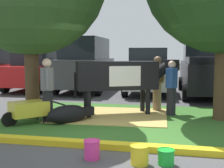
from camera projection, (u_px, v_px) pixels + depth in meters
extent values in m
plane|color=#4C4C4F|center=(110.00, 136.00, 6.49)|extent=(80.00, 80.00, 0.00)
cube|color=#386B28|center=(124.00, 120.00, 8.06)|extent=(6.65, 4.60, 0.02)
cube|color=yellow|center=(103.00, 145.00, 5.66)|extent=(7.85, 0.24, 0.12)
cube|color=tan|center=(110.00, 115.00, 8.51)|extent=(3.29, 2.53, 0.04)
cylinder|color=#4C3823|center=(32.00, 75.00, 8.21)|extent=(0.39, 0.39, 2.37)
cylinder|color=#4C3823|center=(222.00, 75.00, 7.91)|extent=(0.39, 0.39, 2.43)
cube|color=black|center=(117.00, 75.00, 8.55)|extent=(2.38, 1.58, 0.80)
cube|color=white|center=(122.00, 75.00, 8.58)|extent=(1.12, 1.03, 0.56)
cylinder|color=black|center=(160.00, 71.00, 8.82)|extent=(0.71, 0.55, 0.58)
cube|color=black|center=(171.00, 65.00, 8.87)|extent=(0.51, 0.42, 0.32)
cube|color=white|center=(177.00, 66.00, 8.92)|extent=(0.19, 0.23, 0.20)
cylinder|color=black|center=(143.00, 100.00, 9.05)|extent=(0.14, 0.14, 0.77)
cylinder|color=black|center=(148.00, 102.00, 8.58)|extent=(0.14, 0.14, 0.77)
cylinder|color=black|center=(86.00, 102.00, 8.69)|extent=(0.14, 0.14, 0.77)
cylinder|color=black|center=(89.00, 105.00, 8.21)|extent=(0.14, 0.14, 0.77)
cylinder|color=black|center=(75.00, 85.00, 8.32)|extent=(0.06, 0.06, 0.70)
ellipsoid|color=black|center=(68.00, 114.00, 7.62)|extent=(1.11, 1.12, 0.48)
cube|color=black|center=(88.00, 111.00, 7.96)|extent=(0.34, 0.34, 0.22)
cube|color=silver|center=(92.00, 110.00, 8.02)|extent=(0.11, 0.11, 0.16)
cylinder|color=black|center=(77.00, 118.00, 7.99)|extent=(0.32, 0.32, 0.10)
cylinder|color=#9E7F5B|center=(157.00, 97.00, 9.24)|extent=(0.26, 0.26, 0.87)
cylinder|color=#9E7F5B|center=(157.00, 74.00, 9.16)|extent=(0.34, 0.34, 0.60)
sphere|color=#8C664C|center=(158.00, 60.00, 9.12)|extent=(0.24, 0.24, 0.24)
cylinder|color=#9E7F5B|center=(163.00, 73.00, 9.00)|extent=(0.09, 0.09, 0.57)
cylinder|color=#9E7F5B|center=(152.00, 72.00, 9.33)|extent=(0.09, 0.09, 0.57)
cylinder|color=black|center=(171.00, 102.00, 8.59)|extent=(0.26, 0.26, 0.81)
cylinder|color=#23478C|center=(172.00, 78.00, 8.52)|extent=(0.34, 0.34, 0.56)
sphere|color=beige|center=(172.00, 64.00, 8.48)|extent=(0.22, 0.22, 0.22)
cylinder|color=#23478C|center=(171.00, 78.00, 8.31)|extent=(0.09, 0.09, 0.53)
cylinder|color=#23478C|center=(172.00, 76.00, 8.73)|extent=(0.09, 0.09, 0.53)
cylinder|color=black|center=(48.00, 106.00, 7.70)|extent=(0.26, 0.26, 0.85)
cylinder|color=slate|center=(47.00, 79.00, 7.63)|extent=(0.34, 0.34, 0.59)
sphere|color=beige|center=(47.00, 63.00, 7.58)|extent=(0.23, 0.23, 0.23)
cylinder|color=slate|center=(47.00, 77.00, 7.84)|extent=(0.09, 0.09, 0.56)
cylinder|color=slate|center=(47.00, 78.00, 7.41)|extent=(0.09, 0.09, 0.56)
cube|color=gold|center=(29.00, 109.00, 7.55)|extent=(1.05, 1.07, 0.36)
cylinder|color=black|center=(9.00, 120.00, 7.28)|extent=(0.32, 0.33, 0.36)
cylinder|color=black|center=(44.00, 119.00, 7.58)|extent=(0.04, 0.04, 0.24)
cylinder|color=black|center=(37.00, 116.00, 7.93)|extent=(0.04, 0.04, 0.24)
cylinder|color=black|center=(56.00, 103.00, 7.74)|extent=(0.39, 0.42, 0.23)
cylinder|color=black|center=(49.00, 100.00, 8.09)|extent=(0.39, 0.42, 0.23)
cylinder|color=#EA3893|center=(92.00, 150.00, 5.08)|extent=(0.27, 0.27, 0.32)
torus|color=#EA3893|center=(92.00, 141.00, 5.07)|extent=(0.29, 0.29, 0.02)
cylinder|color=yellow|center=(140.00, 155.00, 4.83)|extent=(0.29, 0.29, 0.31)
torus|color=yellow|center=(140.00, 146.00, 4.81)|extent=(0.32, 0.32, 0.02)
cylinder|color=green|center=(166.00, 157.00, 4.82)|extent=(0.26, 0.26, 0.24)
torus|color=green|center=(166.00, 150.00, 4.80)|extent=(0.29, 0.29, 0.02)
cylinder|color=black|center=(16.00, 80.00, 16.36)|extent=(0.24, 0.65, 0.64)
cube|color=red|center=(37.00, 74.00, 14.67)|extent=(1.92, 4.45, 0.90)
cube|color=black|center=(36.00, 57.00, 14.58)|extent=(1.64, 2.24, 0.80)
cylinder|color=black|center=(33.00, 80.00, 16.27)|extent=(0.24, 0.65, 0.64)
cylinder|color=black|center=(64.00, 81.00, 15.95)|extent=(0.24, 0.65, 0.64)
cylinder|color=black|center=(5.00, 86.00, 13.47)|extent=(0.24, 0.65, 0.64)
cylinder|color=black|center=(42.00, 87.00, 13.15)|extent=(0.24, 0.65, 0.64)
cube|color=#3D3D42|center=(86.00, 72.00, 14.10)|extent=(2.02, 4.65, 1.20)
cube|color=black|center=(85.00, 48.00, 13.99)|extent=(1.76, 3.24, 1.00)
cylinder|color=black|center=(76.00, 81.00, 15.80)|extent=(0.24, 0.65, 0.64)
cylinder|color=black|center=(111.00, 82.00, 15.46)|extent=(0.24, 0.65, 0.64)
cylinder|color=black|center=(55.00, 87.00, 12.87)|extent=(0.24, 0.65, 0.64)
cylinder|color=black|center=(98.00, 88.00, 12.53)|extent=(0.24, 0.65, 0.64)
cube|color=silver|center=(149.00, 76.00, 13.43)|extent=(1.92, 4.45, 0.90)
cube|color=black|center=(149.00, 57.00, 13.34)|extent=(1.64, 2.24, 0.80)
cylinder|color=black|center=(133.00, 82.00, 15.03)|extent=(0.24, 0.65, 0.64)
cylinder|color=black|center=(169.00, 83.00, 14.71)|extent=(0.24, 0.65, 0.64)
cylinder|color=black|center=(125.00, 89.00, 12.23)|extent=(0.24, 0.65, 0.64)
cylinder|color=black|center=(169.00, 90.00, 11.91)|extent=(0.24, 0.65, 0.64)
cube|color=black|center=(207.00, 75.00, 12.59)|extent=(2.15, 5.45, 1.10)
cube|color=black|center=(205.00, 50.00, 13.41)|extent=(1.89, 1.85, 1.00)
cube|color=black|center=(212.00, 60.00, 11.33)|extent=(1.97, 2.75, 0.24)
cylinder|color=black|center=(181.00, 83.00, 14.54)|extent=(0.24, 0.65, 0.64)
cylinder|color=black|center=(224.00, 84.00, 14.19)|extent=(0.24, 0.65, 0.64)
cylinder|color=black|center=(185.00, 93.00, 11.11)|extent=(0.24, 0.65, 0.64)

